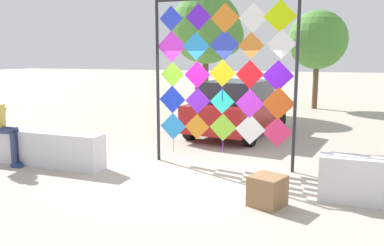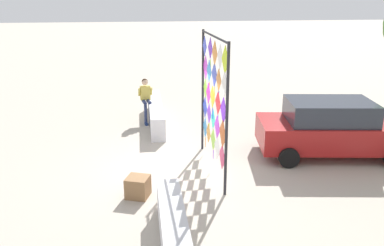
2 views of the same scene
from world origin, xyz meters
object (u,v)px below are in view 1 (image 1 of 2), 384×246
Objects in this scene: parked_car at (238,107)px; tree_broadleaf at (209,30)px; kite_display_rack at (224,71)px; cardboard_box_large at (267,191)px; tree_far_right at (318,39)px; seated_vendor at (2,123)px.

tree_broadleaf is at bearing 118.54° from parked_car.
cardboard_box_large is (1.33, -2.02, -1.83)m from kite_display_rack.
kite_display_rack reaches higher than cardboard_box_large.
seated_vendor is at bearing -114.44° from tree_far_right.
parked_car is (3.93, 5.32, -0.12)m from seated_vendor.
kite_display_rack is 2.25× the size of seated_vendor.
tree_broadleaf is at bearing 113.22° from cardboard_box_large.
kite_display_rack is 4.95m from seated_vendor.
tree_far_right is at bearing 90.29° from cardboard_box_large.
cardboard_box_large is 11.57m from tree_broadleaf.
kite_display_rack is at bearing -80.99° from parked_car.
kite_display_rack is 0.71× the size of tree_broadleaf.
tree_broadleaf is (-4.31, -2.82, 0.35)m from tree_far_right.
tree_far_right is at bearing 83.47° from kite_display_rack.
tree_far_right is (-0.07, 13.02, 2.93)m from cardboard_box_large.
cardboard_box_large is at bearing -66.78° from tree_broadleaf.
tree_far_right is 0.88× the size of tree_broadleaf.
kite_display_rack reaches higher than seated_vendor.
seated_vendor is 3.17× the size of cardboard_box_large.
seated_vendor is (-4.51, -1.69, -1.12)m from kite_display_rack.
parked_car is 8.81× the size of cardboard_box_large.
kite_display_rack reaches higher than parked_car.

